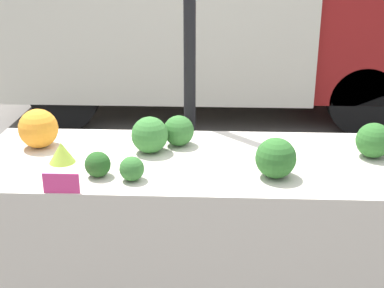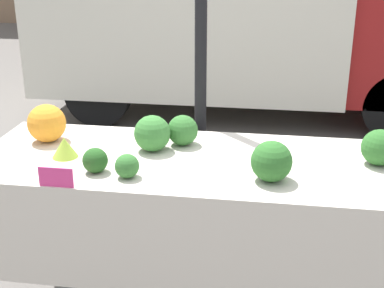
% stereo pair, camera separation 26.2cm
% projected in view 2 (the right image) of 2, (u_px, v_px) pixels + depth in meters
% --- Properties ---
extents(tent_pole, '(0.07, 0.07, 2.47)m').
position_uv_depth(tent_pole, '(201.00, 65.00, 3.09)').
color(tent_pole, black).
rests_on(tent_pole, ground_plane).
extents(market_table, '(2.17, 0.83, 0.89)m').
position_uv_depth(market_table, '(190.00, 185.00, 2.63)').
color(market_table, beige).
rests_on(market_table, ground_plane).
extents(orange_cauliflower, '(0.21, 0.21, 0.21)m').
position_uv_depth(orange_cauliflower, '(47.00, 123.00, 2.85)').
color(orange_cauliflower, orange).
rests_on(orange_cauliflower, market_table).
extents(romanesco_head, '(0.13, 0.13, 0.10)m').
position_uv_depth(romanesco_head, '(65.00, 147.00, 2.66)').
color(romanesco_head, '#93B238').
rests_on(romanesco_head, market_table).
extents(broccoli_head_0, '(0.19, 0.19, 0.19)m').
position_uv_depth(broccoli_head_0, '(152.00, 133.00, 2.73)').
color(broccoli_head_0, '#387533').
rests_on(broccoli_head_0, market_table).
extents(broccoli_head_1, '(0.16, 0.16, 0.16)m').
position_uv_depth(broccoli_head_1, '(183.00, 130.00, 2.81)').
color(broccoli_head_1, '#336B2D').
rests_on(broccoli_head_1, market_table).
extents(broccoli_head_2, '(0.12, 0.12, 0.12)m').
position_uv_depth(broccoli_head_2, '(95.00, 160.00, 2.49)').
color(broccoli_head_2, '#23511E').
rests_on(broccoli_head_2, market_table).
extents(broccoli_head_3, '(0.11, 0.11, 0.11)m').
position_uv_depth(broccoli_head_3, '(127.00, 166.00, 2.43)').
color(broccoli_head_3, '#336B2D').
rests_on(broccoli_head_3, market_table).
extents(broccoli_head_4, '(0.19, 0.19, 0.19)m').
position_uv_depth(broccoli_head_4, '(271.00, 161.00, 2.39)').
color(broccoli_head_4, '#2D6628').
rests_on(broccoli_head_4, market_table).
extents(broccoli_head_5, '(0.18, 0.18, 0.18)m').
position_uv_depth(broccoli_head_5, '(380.00, 148.00, 2.56)').
color(broccoli_head_5, '#2D6628').
rests_on(broccoli_head_5, market_table).
extents(price_sign, '(0.16, 0.01, 0.09)m').
position_uv_depth(price_sign, '(56.00, 177.00, 2.34)').
color(price_sign, '#E53D84').
rests_on(price_sign, market_table).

